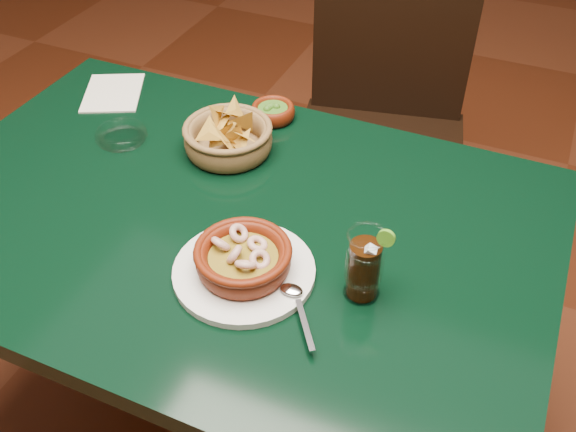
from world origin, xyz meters
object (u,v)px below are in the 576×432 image
at_px(dining_table, 226,252).
at_px(dining_chair, 382,125).
at_px(cola_drink, 364,266).
at_px(shrimp_plate, 244,261).
at_px(chip_basket, 228,138).

height_order(dining_table, dining_chair, dining_chair).
height_order(dining_table, cola_drink, cola_drink).
distance_m(dining_table, cola_drink, 0.35).
relative_size(dining_table, dining_chair, 1.21).
height_order(dining_chair, shrimp_plate, dining_chair).
xyz_separation_m(dining_table, cola_drink, (0.30, -0.08, 0.16)).
xyz_separation_m(dining_chair, chip_basket, (-0.18, -0.53, 0.24)).
bearing_deg(chip_basket, cola_drink, -34.80).
xyz_separation_m(dining_chair, cola_drink, (0.19, -0.80, 0.27)).
xyz_separation_m(dining_table, shrimp_plate, (0.10, -0.12, 0.13)).
height_order(dining_chair, cola_drink, dining_chair).
bearing_deg(shrimp_plate, cola_drink, 11.29).
relative_size(dining_table, chip_basket, 5.58).
distance_m(dining_chair, cola_drink, 0.86).
bearing_deg(shrimp_plate, dining_chair, 90.13).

